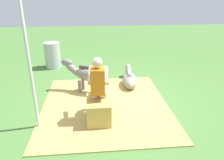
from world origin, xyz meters
TOP-DOWN VIEW (x-y plane):
  - ground_plane at (0.00, 0.00)m, footprint 24.00×24.00m
  - hay_patch at (-0.25, 0.22)m, footprint 3.23×2.93m
  - hay_bale at (-0.89, 0.39)m, footprint 0.67×0.48m
  - person_seated at (-0.73, 0.39)m, footprint 0.68×0.44m
  - pony_standing at (0.49, 0.64)m, footprint 0.77×1.25m
  - pony_lying at (0.88, -0.55)m, footprint 1.35×0.48m
  - water_barrel at (2.66, 1.87)m, footprint 0.54×0.54m
  - tent_pole_left at (-0.99, 1.61)m, footprint 0.06×0.06m

SIDE VIEW (x-z plane):
  - ground_plane at x=0.00m, z-range 0.00..0.00m
  - hay_patch at x=-0.25m, z-range 0.00..0.02m
  - pony_lying at x=0.88m, z-range -0.02..0.40m
  - hay_bale at x=-0.89m, z-range 0.00..0.49m
  - water_barrel at x=2.66m, z-range 0.00..0.89m
  - pony_standing at x=0.49m, z-range 0.08..0.96m
  - person_seated at x=-0.73m, z-range 0.08..1.45m
  - tent_pole_left at x=-0.99m, z-range 0.00..2.52m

